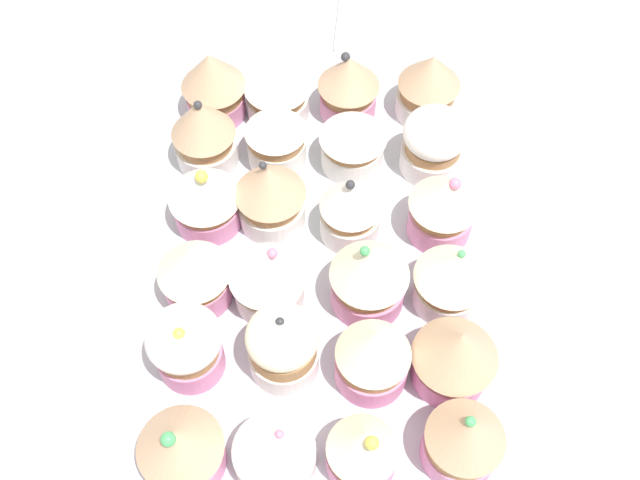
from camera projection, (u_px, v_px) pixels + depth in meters
The scene contains 27 objects.
ground_plane at pixel (320, 274), 68.58cm from camera, with size 180.00×180.00×3.00cm, color #9E9EA3.
baking_tray at pixel (320, 262), 66.81cm from camera, with size 47.60×33.66×1.20cm.
cupcake_0 at pixel (464, 439), 53.97cm from camera, with size 5.85×5.85×7.33cm.
cupcake_1 at pixel (455, 355), 57.09cm from camera, with size 6.68×6.68×7.47cm.
cupcake_2 at pixel (451, 278), 61.24cm from camera, with size 6.21×6.21×6.92cm.
cupcake_3 at pixel (443, 206), 64.71cm from camera, with size 6.10×6.10×7.59cm.
cupcake_4 at pixel (434, 142), 68.93cm from camera, with size 5.91×5.91×6.89cm.
cupcake_5 at pixel (429, 85), 72.43cm from camera, with size 6.06×6.06×7.33cm.
cupcake_6 at pixel (363, 449), 53.75cm from camera, with size 5.28×5.28×7.14cm.
cupcake_7 at pixel (373, 355), 57.21cm from camera, with size 5.85×5.85×7.63cm.
cupcake_8 at pixel (370, 274), 60.55cm from camera, with size 6.52×6.52×8.47cm.
cupcake_9 at pixel (351, 207), 64.56cm from camera, with size 5.38×5.38×7.89cm.
cupcake_10 at pixel (353, 139), 69.09cm from camera, with size 6.27×6.27×6.71cm.
cupcake_11 at pixel (349, 85), 72.45cm from camera, with size 6.01×6.01×7.41cm.
cupcake_12 at pixel (274, 451), 53.91cm from camera, with size 6.08×6.08×6.61cm.
cupcake_13 at pixel (283, 346), 57.98cm from camera, with size 5.63×5.63×7.16cm.
cupcake_14 at pixel (268, 276), 60.92cm from camera, with size 6.41×6.41×7.58cm.
cupcake_15 at pixel (271, 194), 65.35cm from camera, with size 6.25×6.25×7.60cm.
cupcake_16 at pixel (276, 135), 69.31cm from camera, with size 5.78×5.78×6.91cm.
cupcake_17 at pixel (277, 88), 72.45cm from camera, with size 6.37×6.37×6.86cm.
cupcake_18 at pixel (181, 448), 53.79cm from camera, with size 6.36×6.36×7.00cm.
cupcake_19 at pixel (187, 346), 57.97cm from camera, with size 5.89×5.89×6.99cm.
cupcake_20 at pixel (195, 273), 61.41cm from camera, with size 6.07×6.07×6.84cm.
cupcake_21 at pixel (204, 195), 65.30cm from camera, with size 6.44×6.44×7.68cm.
cupcake_22 at pixel (203, 132), 68.82cm from camera, with size 5.93×5.93×8.18cm.
cupcake_23 at pixel (213, 83), 72.12cm from camera, with size 6.25×6.25×7.66cm.
napkin at pixel (408, 7), 85.21cm from camera, with size 15.26×15.65×0.60cm, color white.
Camera 1 is at (-34.25, 0.58, 57.99)cm, focal length 42.36 mm.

